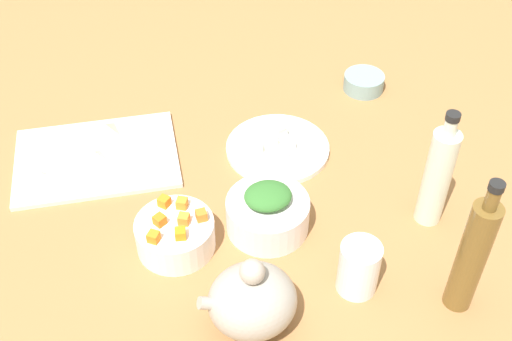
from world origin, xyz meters
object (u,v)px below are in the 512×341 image
at_px(plate_tofu, 278,148).
at_px(bowl_carrots, 175,235).
at_px(bowl_greens, 268,215).
at_px(drinking_glass_0, 359,268).
at_px(bottle_1, 437,176).
at_px(cutting_board, 97,158).
at_px(bottle_0, 472,256).
at_px(bowl_small_side, 364,82).
at_px(teapot, 252,300).

relative_size(plate_tofu, bowl_carrots, 1.54).
relative_size(bowl_greens, drinking_glass_0, 1.52).
bearing_deg(bottle_1, cutting_board, -28.94).
relative_size(bottle_0, drinking_glass_0, 2.76).
height_order(bowl_greens, bottle_1, bottle_1).
relative_size(bowl_small_side, drinking_glass_0, 0.94).
height_order(plate_tofu, drinking_glass_0, drinking_glass_0).
bearing_deg(bowl_greens, cutting_board, -43.00).
height_order(bottle_1, drinking_glass_0, bottle_1).
bearing_deg(bowl_small_side, teapot, 53.07).
bearing_deg(plate_tofu, bottle_1, 130.50).
bearing_deg(plate_tofu, drinking_glass_0, 94.50).
height_order(bottle_0, bottle_1, bottle_0).
distance_m(bowl_greens, bottle_0, 0.36).
relative_size(bowl_greens, bottle_0, 0.55).
xyz_separation_m(bowl_carrots, bottle_0, (-0.42, 0.24, 0.09)).
height_order(bowl_greens, drinking_glass_0, drinking_glass_0).
bearing_deg(bowl_small_side, bottle_0, 82.83).
relative_size(bowl_carrots, bottle_1, 0.57).
bearing_deg(bowl_small_side, bowl_greens, 47.02).
bearing_deg(bottle_0, cutting_board, -43.03).
bearing_deg(drinking_glass_0, bottle_1, -148.52).
height_order(bowl_carrots, teapot, teapot).
height_order(bowl_small_side, bottle_1, bottle_1).
height_order(plate_tofu, bowl_greens, bowl_greens).
distance_m(bowl_greens, drinking_glass_0, 0.20).
bearing_deg(teapot, plate_tofu, -112.01).
bearing_deg(drinking_glass_0, plate_tofu, -85.50).
bearing_deg(bowl_carrots, plate_tofu, -140.88).
relative_size(bowl_carrots, drinking_glass_0, 1.41).
bearing_deg(plate_tofu, bowl_small_side, -148.24).
xyz_separation_m(bowl_greens, bowl_carrots, (0.17, 0.00, -0.00)).
xyz_separation_m(cutting_board, bowl_carrots, (-0.12, 0.27, 0.02)).
bearing_deg(cutting_board, teapot, 114.38).
xyz_separation_m(teapot, bottle_0, (-0.33, 0.05, 0.06)).
distance_m(bottle_0, drinking_glass_0, 0.18).
bearing_deg(bottle_1, teapot, 20.15).
bearing_deg(bowl_greens, drinking_glass_0, 122.52).
bearing_deg(plate_tofu, cutting_board, -10.65).
relative_size(plate_tofu, bottle_1, 0.88).
bearing_deg(cutting_board, bowl_greens, 137.00).
relative_size(plate_tofu, bottle_0, 0.79).
relative_size(plate_tofu, teapot, 1.36).
xyz_separation_m(cutting_board, bottle_0, (-0.54, 0.50, 0.11)).
xyz_separation_m(bowl_greens, bottle_0, (-0.25, 0.24, 0.08)).
bearing_deg(bottle_0, bowl_greens, -43.06).
xyz_separation_m(cutting_board, teapot, (-0.21, 0.45, 0.05)).
xyz_separation_m(bowl_carrots, teapot, (-0.09, 0.19, 0.03)).
bearing_deg(bowl_carrots, bowl_small_side, -144.44).
distance_m(bowl_greens, bowl_small_side, 0.48).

